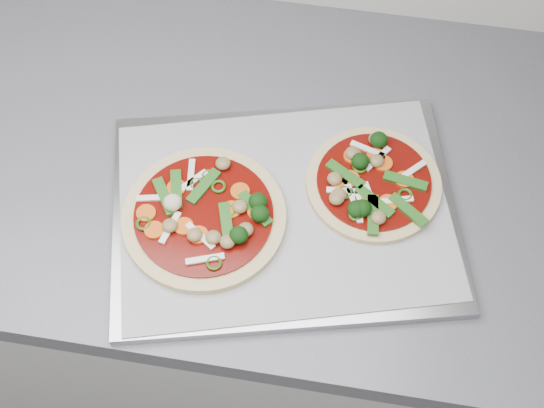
# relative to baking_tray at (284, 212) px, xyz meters

# --- Properties ---
(baking_tray) EXTENTS (0.51, 0.43, 0.01)m
(baking_tray) POSITION_rel_baking_tray_xyz_m (0.00, 0.00, 0.00)
(baking_tray) COLOR #9A9BA0
(baking_tray) RESTS_ON countertop
(parchment) EXTENTS (0.49, 0.41, 0.00)m
(parchment) POSITION_rel_baking_tray_xyz_m (0.00, 0.00, 0.01)
(parchment) COLOR #A0A0A5
(parchment) RESTS_ON baking_tray
(pizza_left) EXTENTS (0.24, 0.24, 0.04)m
(pizza_left) POSITION_rel_baking_tray_xyz_m (-0.10, -0.03, 0.02)
(pizza_left) COLOR #DEBE7C
(pizza_left) RESTS_ON parchment
(pizza_right) EXTENTS (0.21, 0.21, 0.03)m
(pizza_right) POSITION_rel_baking_tray_xyz_m (0.11, 0.05, 0.02)
(pizza_right) COLOR #DEBE7C
(pizza_right) RESTS_ON parchment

